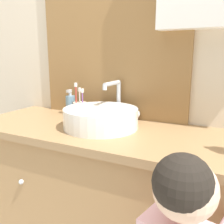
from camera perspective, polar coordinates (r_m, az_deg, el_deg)
wall_back at (r=1.41m, az=5.26°, el=16.74°), size 3.20×0.18×2.50m
vanity_counter at (r=1.38m, az=-0.99°, el=-20.64°), size 1.45×0.53×0.83m
sink_basin at (r=1.22m, az=-2.45°, el=-1.17°), size 0.36×0.41×0.22m
toothbrush_holder at (r=1.44m, az=-7.34°, el=0.69°), size 0.08×0.08×0.20m
soap_dispenser at (r=1.52m, az=-9.47°, el=1.71°), size 0.05×0.05×0.15m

